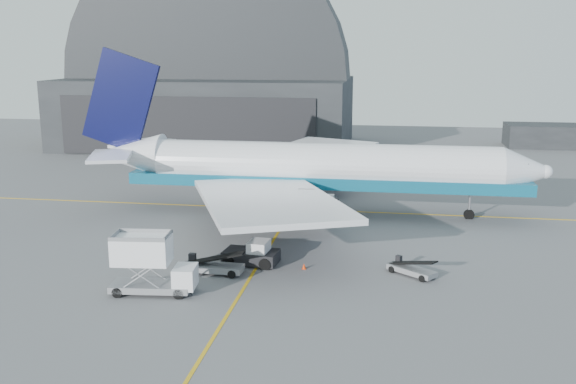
% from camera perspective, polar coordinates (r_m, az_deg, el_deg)
% --- Properties ---
extents(ground, '(200.00, 200.00, 0.00)m').
position_cam_1_polar(ground, '(51.45, -2.96, -6.96)').
color(ground, '#565659').
rests_on(ground, ground).
extents(taxi_lines, '(80.00, 42.12, 0.02)m').
position_cam_1_polar(taxi_lines, '(63.30, -0.60, -3.15)').
color(taxi_lines, gold).
rests_on(taxi_lines, ground).
extents(hangar, '(50.00, 28.30, 28.00)m').
position_cam_1_polar(hangar, '(117.09, -7.07, 8.81)').
color(hangar, black).
rests_on(hangar, ground).
extents(distant_bldg_a, '(14.00, 8.00, 4.00)m').
position_cam_1_polar(distant_bldg_a, '(123.80, 21.93, 3.75)').
color(distant_bldg_a, black).
rests_on(distant_bldg_a, ground).
extents(airliner, '(49.83, 48.32, 17.49)m').
position_cam_1_polar(airliner, '(67.91, 1.65, 2.17)').
color(airliner, white).
rests_on(airliner, ground).
extents(catering_truck, '(6.29, 2.85, 4.20)m').
position_cam_1_polar(catering_truck, '(47.15, -12.18, -6.36)').
color(catering_truck, gray).
rests_on(catering_truck, ground).
extents(pushback_tug, '(4.63, 2.99, 2.04)m').
position_cam_1_polar(pushback_tug, '(52.73, -3.16, -5.59)').
color(pushback_tug, black).
rests_on(pushback_tug, ground).
extents(belt_loader_a, '(5.05, 1.93, 1.91)m').
position_cam_1_polar(belt_loader_a, '(50.85, -6.70, -6.57)').
color(belt_loader_a, gray).
rests_on(belt_loader_a, ground).
extents(belt_loader_b, '(3.92, 3.43, 1.59)m').
position_cam_1_polar(belt_loader_b, '(51.09, 10.90, -6.74)').
color(belt_loader_b, gray).
rests_on(belt_loader_b, ground).
extents(traffic_cone, '(0.31, 0.31, 0.45)m').
position_cam_1_polar(traffic_cone, '(51.61, 1.43, -6.63)').
color(traffic_cone, '#EB3707').
rests_on(traffic_cone, ground).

